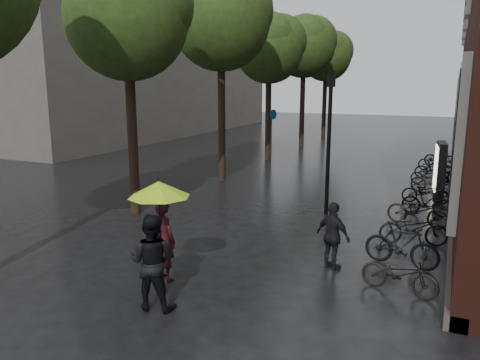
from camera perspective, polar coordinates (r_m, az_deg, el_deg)
The scene contains 11 objects.
ground at distance 8.53m, azimuth -19.00°, elevation -18.63°, with size 120.00×120.00×0.00m, color black.
bg_building at distance 43.06m, azimuth -15.42°, elevation 15.05°, with size 16.00×30.00×14.00m, color #47423D.
street_trees at distance 23.16m, azimuth 0.84°, elevation 16.99°, with size 4.33×34.03×8.91m.
person_burgundy at distance 10.34m, azimuth -9.22°, elevation -7.20°, with size 0.65×0.43×1.79m, color black.
person_black at distance 9.07m, azimuth -10.68°, elevation -9.75°, with size 0.91×0.71×1.86m, color black.
lime_umbrella at distance 9.27m, azimuth -9.86°, elevation -1.10°, with size 1.24×1.24×1.81m.
pedestrian_walking at distance 10.98m, azimuth 11.27°, elevation -6.71°, with size 0.93×0.39×1.58m, color black.
parked_bicycles at distance 17.84m, azimuth 21.79°, elevation -1.30°, with size 2.22×17.26×1.04m.
ad_lightbox at distance 18.96m, azimuth 23.17°, elevation 1.14°, with size 0.31×1.38×2.08m.
lamp_post at distance 15.13m, azimuth 10.81°, elevation 5.80°, with size 0.23×0.23×4.46m.
cycle_sign at distance 24.74m, azimuth 3.93°, elevation 6.33°, with size 0.15×0.52×2.87m.
Camera 1 is at (5.27, -5.22, 4.23)m, focal length 35.00 mm.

